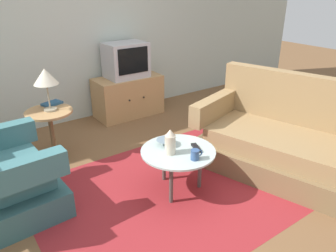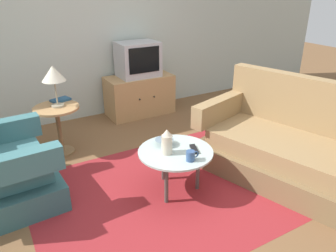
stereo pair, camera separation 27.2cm
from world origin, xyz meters
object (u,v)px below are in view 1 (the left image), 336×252
Objects in this scene: mug at (195,155)px; tv_remote_dark at (196,148)px; couch at (282,142)px; television at (126,60)px; table_lamp at (45,78)px; coffee_table at (178,154)px; tv_stand at (128,96)px; bowl at (166,142)px; side_table at (51,124)px; book at (52,103)px; vase at (170,142)px.

tv_remote_dark is (0.13, 0.14, -0.04)m from mug.
television reaches higher than couch.
table_lamp reaches higher than tv_remote_dark.
coffee_table is (-1.11, 0.31, 0.07)m from couch.
couch is at bearing -76.37° from television.
bowl is at bearing -108.31° from tv_stand.
tv_remote_dark is at bearing 59.73° from couch.
bowl is at bearing 98.06° from mug.
bowl is at bearing 59.05° from tv_remote_dark.
side_table is at bearing 120.35° from coffee_table.
table_lamp is at bearing 12.45° from side_table.
mug reaches higher than tv_remote_dark.
table_lamp reaches higher than book.
tv_stand is 5.55× the size of tv_remote_dark.
mug is 0.19m from tv_remote_dark.
tv_stand is (0.56, 1.94, -0.09)m from coffee_table.
side_table is at bearing -167.55° from table_lamp.
vase is (-0.09, -0.00, 0.15)m from coffee_table.
coffee_table is 1.57m from table_lamp.
tv_stand is at bearing -2.83° from couch.
tv_stand is 2.06m from tv_remote_dark.
tv_stand is at bearing 75.92° from mug.
table_lamp is 0.39m from book.
mug is 0.71× the size of tv_remote_dark.
side_table is 1.53m from television.
side_table is at bearing 117.30° from mug.
television is 2.26m from mug.
coffee_table is 2.02m from tv_stand.
bowl is at bearing -108.20° from television.
television is 3.29× the size of tv_remote_dark.
tv_stand is at bearing 8.67° from tv_remote_dark.
couch is 1.26m from vase.
tv_remote_dark is 1.73m from book.
couch is 2.69× the size of coffee_table.
tv_stand is 4.07× the size of vase.
couch is at bearing -15.49° from coffee_table.
table_lamp is at bearing 121.57° from bowl.
table_lamp reaches higher than coffee_table.
couch reaches higher than coffee_table.
bowl is 1.45m from book.
side_table is at bearing -153.30° from tv_stand.
tv_stand reaches higher than tv_remote_dark.
couch is 10.73× the size of tv_remote_dark.
tv_stand is 5.42× the size of bowl.
tv_stand is at bearing 26.92° from table_lamp.
tv_remote_dark is 0.72× the size of book.
bowl is (0.70, -1.13, -0.47)m from table_lamp.
bowl is at bearing -82.28° from book.
table_lamp is at bearing 116.52° from mug.
side_table is 0.59× the size of tv_stand.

